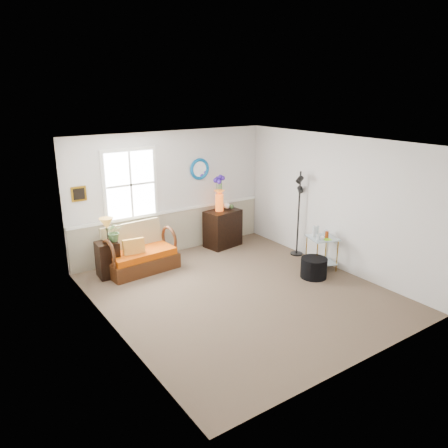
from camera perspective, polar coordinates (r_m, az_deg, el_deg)
floor at (r=7.72m, az=2.21°, el=-9.00°), size 4.50×5.00×0.01m
ceiling at (r=6.97m, az=2.46°, el=10.55°), size 4.50×5.00×0.01m
walls at (r=7.24m, az=2.32°, el=0.27°), size 4.51×5.01×2.60m
wainscot at (r=9.50m, az=-6.71°, el=-1.02°), size 4.46×0.02×0.90m
chair_rail at (r=9.36m, az=-6.78°, el=1.70°), size 4.46×0.04×0.06m
window at (r=8.83m, az=-12.11°, el=5.04°), size 1.14×0.06×1.44m
picture at (r=8.53m, az=-18.45°, el=3.76°), size 0.28×0.03×0.28m
mirror at (r=9.52m, az=-3.23°, el=7.19°), size 0.47×0.07×0.47m
loveseat at (r=8.63m, az=-10.93°, el=-3.15°), size 1.42×0.88×0.89m
throw_pillow at (r=8.46m, az=-11.66°, el=-3.28°), size 0.42×0.15×0.41m
lamp_stand at (r=8.51m, az=-14.93°, el=-4.49°), size 0.40×0.40×0.68m
table_lamp at (r=8.30m, az=-15.03°, el=-0.82°), size 0.32×0.32×0.47m
potted_plant at (r=8.38m, az=-14.15°, el=-1.25°), size 0.44×0.46×0.29m
cabinet at (r=9.79m, az=-0.17°, el=-0.57°), size 0.84×0.61×0.83m
flower_vase at (r=9.56m, az=-0.62°, el=3.99°), size 0.24×0.24×0.78m
side_table at (r=8.78m, az=12.61°, el=-3.73°), size 0.65×0.65×0.66m
tabletop_items at (r=8.61m, az=12.62°, el=-1.05°), size 0.45×0.45×0.22m
floor_lamp at (r=9.26m, az=9.71°, el=1.30°), size 0.30×0.30×1.81m
ottoman at (r=8.42m, az=11.65°, el=-5.62°), size 0.56×0.56×0.38m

